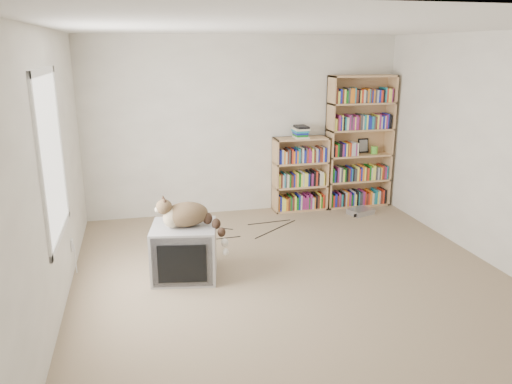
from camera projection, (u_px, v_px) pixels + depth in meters
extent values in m
cube|color=tan|center=(297.00, 284.00, 5.10)|extent=(4.50, 5.00, 0.01)
cube|color=white|center=(245.00, 126.00, 7.09)|extent=(4.50, 0.02, 2.50)
cube|color=white|center=(462.00, 277.00, 2.42)|extent=(4.50, 0.02, 2.50)
cube|color=white|center=(49.00, 178.00, 4.25)|extent=(0.02, 5.00, 2.50)
cube|color=white|center=(503.00, 154.00, 5.25)|extent=(0.02, 5.00, 2.50)
cube|color=white|center=(303.00, 27.00, 4.41)|extent=(4.50, 5.00, 0.02)
cube|color=white|center=(52.00, 156.00, 4.40)|extent=(0.02, 1.22, 1.52)
cube|color=#9D9DA0|center=(184.00, 251.00, 5.20)|extent=(0.74, 0.69, 0.57)
cube|color=black|center=(182.00, 262.00, 4.93)|extent=(0.60, 0.13, 0.52)
cube|color=black|center=(182.00, 264.00, 4.91)|extent=(0.48, 0.10, 0.40)
cube|color=black|center=(185.00, 247.00, 5.32)|extent=(0.44, 0.39, 0.34)
ellipsoid|color=#372416|center=(186.00, 214.00, 5.08)|extent=(0.49, 0.35, 0.25)
ellipsoid|color=#372416|center=(198.00, 214.00, 5.12)|extent=(0.23, 0.25, 0.19)
ellipsoid|color=tan|center=(172.00, 218.00, 5.01)|extent=(0.20, 0.20, 0.21)
ellipsoid|color=#372416|center=(164.00, 207.00, 4.96)|extent=(0.18, 0.17, 0.15)
sphere|color=beige|center=(158.00, 210.00, 4.95)|extent=(0.07, 0.07, 0.06)
cone|color=black|center=(165.00, 201.00, 4.91)|extent=(0.07, 0.08, 0.08)
cone|color=black|center=(163.00, 198.00, 4.99)|extent=(0.07, 0.08, 0.08)
cube|color=tan|center=(329.00, 144.00, 7.29)|extent=(0.02, 0.30, 1.95)
cube|color=tan|center=(389.00, 141.00, 7.50)|extent=(0.03, 0.30, 1.95)
cube|color=tan|center=(355.00, 141.00, 7.52)|extent=(0.97, 0.03, 1.95)
cube|color=tan|center=(363.00, 76.00, 7.13)|extent=(0.97, 0.30, 0.02)
cube|color=tan|center=(356.00, 204.00, 7.66)|extent=(0.97, 0.30, 0.03)
cube|color=tan|center=(357.00, 180.00, 7.56)|extent=(0.97, 0.30, 0.03)
cube|color=tan|center=(359.00, 155.00, 7.45)|extent=(0.97, 0.30, 0.02)
cube|color=tan|center=(360.00, 129.00, 7.34)|extent=(0.97, 0.30, 0.02)
cube|color=tan|center=(362.00, 103.00, 7.24)|extent=(0.97, 0.30, 0.02)
cube|color=red|center=(356.00, 197.00, 7.63)|extent=(0.89, 0.24, 0.19)
cube|color=#1924A4|center=(358.00, 173.00, 7.53)|extent=(0.89, 0.24, 0.19)
cube|color=#12661A|center=(359.00, 148.00, 7.42)|extent=(0.89, 0.24, 0.19)
cube|color=beige|center=(361.00, 122.00, 7.31)|extent=(0.89, 0.24, 0.19)
cube|color=black|center=(362.00, 96.00, 7.21)|extent=(0.89, 0.24, 0.19)
cube|color=tan|center=(275.00, 176.00, 7.23)|extent=(0.03, 0.30, 1.08)
cube|color=tan|center=(325.00, 173.00, 7.40)|extent=(0.02, 0.30, 1.08)
cube|color=tan|center=(297.00, 172.00, 7.44)|extent=(0.79, 0.03, 1.08)
cube|color=tan|center=(301.00, 138.00, 7.17)|extent=(0.79, 0.30, 0.02)
cube|color=tan|center=(299.00, 208.00, 7.46)|extent=(0.79, 0.30, 0.03)
cube|color=tan|center=(300.00, 186.00, 7.36)|extent=(0.79, 0.30, 0.03)
cube|color=tan|center=(300.00, 162.00, 7.26)|extent=(0.79, 0.30, 0.02)
cube|color=red|center=(299.00, 201.00, 7.43)|extent=(0.71, 0.24, 0.19)
cube|color=#1924A4|center=(300.00, 179.00, 7.33)|extent=(0.71, 0.24, 0.19)
cube|color=#12661A|center=(301.00, 155.00, 7.23)|extent=(0.71, 0.24, 0.19)
cube|color=red|center=(301.00, 132.00, 7.11)|extent=(0.21, 0.27, 0.18)
cylinder|color=#5DC538|center=(374.00, 150.00, 7.49)|extent=(0.10, 0.10, 0.11)
cube|color=black|center=(363.00, 146.00, 7.53)|extent=(0.16, 0.05, 0.22)
cube|color=#ACACB1|center=(361.00, 211.00, 7.23)|extent=(0.40, 0.34, 0.08)
cube|color=silver|center=(72.00, 245.00, 5.26)|extent=(0.01, 0.08, 0.13)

